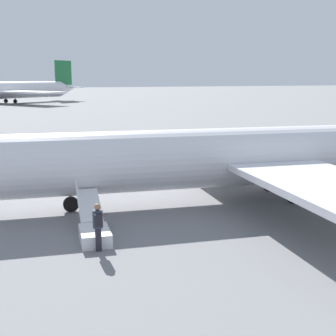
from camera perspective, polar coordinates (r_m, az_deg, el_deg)
ground_plane at (r=24.07m, az=8.21°, el=-3.90°), size 600.00×600.00×0.00m
airplane_main at (r=24.02m, az=10.62°, el=1.54°), size 32.21×24.53×7.60m
boarding_stairs at (r=18.39m, az=-9.06°, el=-7.33°), size 1.66×4.13×1.83m
passenger at (r=16.92m, az=-8.54°, el=-6.76°), size 0.38×0.56×1.74m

